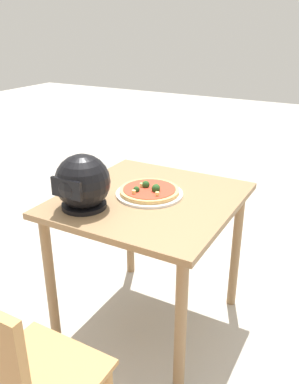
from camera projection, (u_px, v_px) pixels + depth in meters
The scene contains 5 objects.
ground_plane at pixel (150, 320), 2.24m from camera, with size 14.00×14.00×0.00m, color #B2ADA3.
dining_table at pixel (150, 217), 1.98m from camera, with size 0.82×0.86×0.76m.
pizza_plate at pixel (149, 194), 1.96m from camera, with size 0.33×0.33×0.01m, color white.
pizza at pixel (149, 190), 1.95m from camera, with size 0.29×0.29×0.05m.
motorcycle_helmet at pixel (82, 183), 1.78m from camera, with size 0.25×0.25×0.25m.
Camera 1 is at (-0.85, 1.55, 1.54)m, focal length 37.44 mm.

